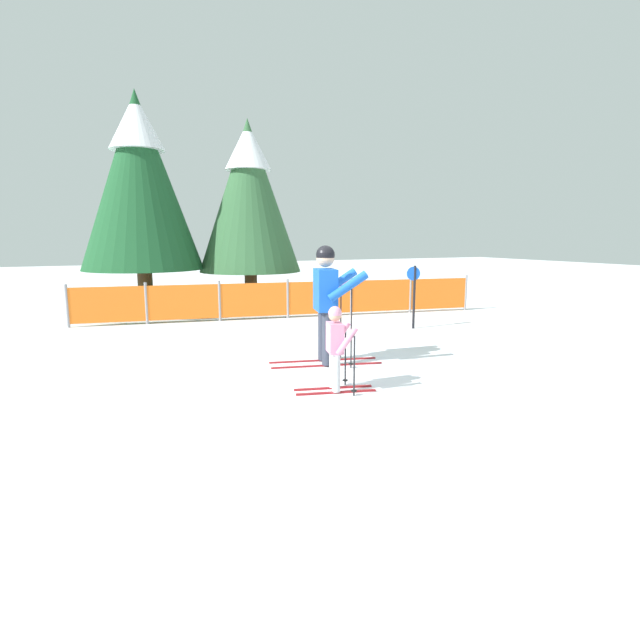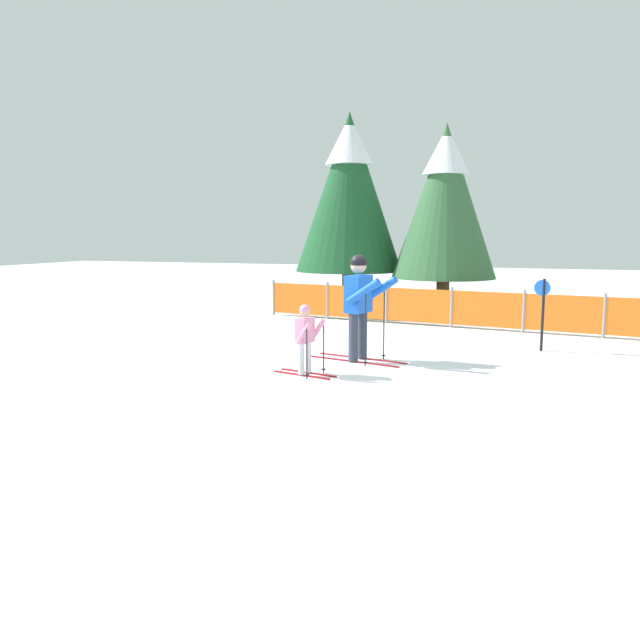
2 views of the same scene
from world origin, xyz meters
The scene contains 7 objects.
ground_plane centered at (0.00, 0.00, 0.00)m, with size 60.00×60.00×0.00m, color white.
skier_adult centered at (0.24, 0.11, 1.05)m, with size 1.69×0.85×1.75m.
skier_child centered at (-0.23, -1.15, 0.61)m, with size 1.01×0.53×1.05m.
safety_fence centered at (1.20, 4.31, 0.45)m, with size 9.27×1.47×0.90m.
conifer_far centered at (-1.74, 6.19, 3.20)m, with size 2.79×2.79×5.18m.
conifer_near centered at (0.79, 5.85, 2.91)m, with size 2.54×2.54×4.71m.
trail_marker centered at (3.08, 1.99, 0.80)m, with size 0.28×0.09×1.29m.
Camera 1 is at (-2.83, -6.44, 1.87)m, focal length 28.00 mm.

